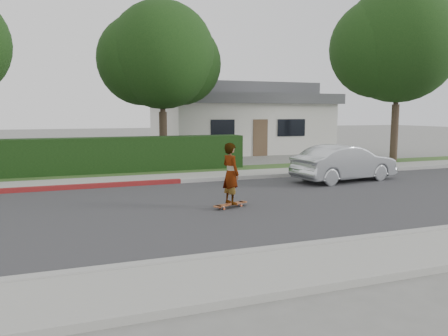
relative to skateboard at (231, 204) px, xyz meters
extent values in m
plane|color=slate|center=(-1.23, 0.28, -0.10)|extent=(120.00, 120.00, 0.00)
cube|color=#2D2D30|center=(-1.23, 0.28, -0.09)|extent=(60.00, 8.00, 0.01)
cube|color=#9E9E99|center=(-1.23, -3.82, -0.02)|extent=(60.00, 0.20, 0.15)
cube|color=gray|center=(-1.23, -4.72, -0.04)|extent=(60.00, 1.60, 0.12)
cube|color=#9E9E99|center=(-1.23, 4.38, -0.02)|extent=(60.00, 0.20, 0.15)
cube|color=gray|center=(-1.23, 5.28, -0.04)|extent=(60.00, 1.60, 0.12)
cube|color=#2D4C1E|center=(-1.23, 6.88, -0.05)|extent=(60.00, 1.60, 0.10)
cube|color=black|center=(-4.23, 7.48, 0.65)|extent=(15.00, 1.00, 1.50)
cylinder|color=#33261C|center=(0.27, 9.28, 1.16)|extent=(0.36, 0.36, 2.52)
cylinder|color=#33261C|center=(0.27, 9.28, 3.05)|extent=(0.24, 0.24, 2.10)
sphere|color=black|center=(0.27, 9.28, 4.94)|extent=(4.80, 4.80, 4.80)
sphere|color=black|center=(-0.53, 9.68, 4.74)|extent=(4.08, 4.08, 4.08)
sphere|color=black|center=(1.17, 9.58, 4.64)|extent=(3.84, 3.84, 3.84)
cylinder|color=#33261C|center=(11.27, 6.78, 1.34)|extent=(0.36, 0.36, 2.88)
cylinder|color=#33261C|center=(11.27, 6.78, 3.50)|extent=(0.24, 0.24, 2.40)
sphere|color=black|center=(11.27, 6.78, 5.66)|extent=(5.60, 5.60, 5.60)
sphere|color=black|center=(10.47, 7.18, 5.46)|extent=(4.76, 4.76, 4.76)
sphere|color=black|center=(12.17, 7.08, 5.36)|extent=(4.48, 4.48, 4.48)
cube|color=beige|center=(6.77, 16.28, 1.40)|extent=(10.00, 8.00, 3.00)
cube|color=#4C4C51|center=(6.77, 16.28, 3.20)|extent=(10.60, 8.60, 0.60)
cube|color=#4C4C51|center=(6.77, 16.28, 3.80)|extent=(8.40, 6.40, 0.80)
cube|color=black|center=(4.27, 12.26, 1.50)|extent=(1.40, 0.06, 1.00)
cube|color=black|center=(8.57, 12.26, 1.50)|extent=(1.80, 0.06, 1.00)
cube|color=brown|center=(6.57, 12.26, 0.95)|extent=(0.90, 0.06, 2.10)
cylinder|color=#BE5834|center=(-0.25, -0.18, -0.06)|extent=(0.07, 0.05, 0.06)
cylinder|color=#BE5834|center=(-0.31, -0.02, -0.06)|extent=(0.07, 0.05, 0.06)
cylinder|color=#BE5834|center=(0.31, 0.02, -0.06)|extent=(0.07, 0.05, 0.06)
cylinder|color=#BE5834|center=(0.25, 0.18, -0.06)|extent=(0.07, 0.05, 0.06)
cube|color=silver|center=(-0.28, -0.10, -0.02)|extent=(0.11, 0.18, 0.02)
cube|color=silver|center=(0.28, 0.10, -0.02)|extent=(0.11, 0.18, 0.02)
cube|color=brown|center=(0.00, 0.00, 0.01)|extent=(0.91, 0.51, 0.02)
cylinder|color=brown|center=(-0.42, -0.15, 0.01)|extent=(0.28, 0.28, 0.02)
cylinder|color=brown|center=(0.42, 0.15, 0.01)|extent=(0.28, 0.28, 0.02)
imported|color=white|center=(0.00, 0.00, 0.82)|extent=(0.52, 0.66, 1.60)
imported|color=#BABDC1|center=(5.52, 2.78, 0.56)|extent=(4.17, 1.97, 1.32)
camera|label=1|loc=(-4.06, -10.48, 2.40)|focal=35.00mm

